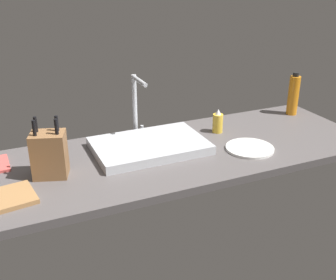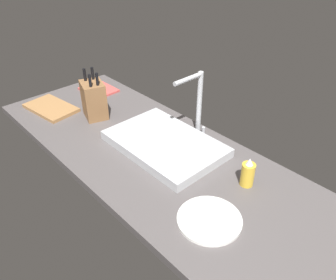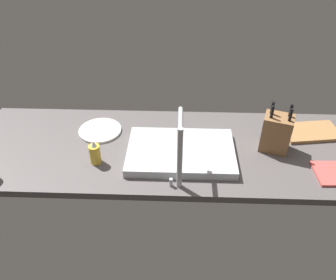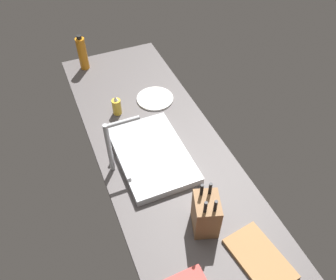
# 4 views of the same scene
# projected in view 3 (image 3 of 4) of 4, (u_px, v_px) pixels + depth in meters

# --- Properties ---
(countertop_slab) EXTENTS (1.95, 0.67, 0.04)m
(countertop_slab) POSITION_uv_depth(u_px,v_px,m) (165.00, 150.00, 1.73)
(countertop_slab) COLOR #514C4C
(countertop_slab) RESTS_ON ground
(sink_basin) EXTENTS (0.51, 0.34, 0.04)m
(sink_basin) POSITION_uv_depth(u_px,v_px,m) (181.00, 152.00, 1.65)
(sink_basin) COLOR #B7BABF
(sink_basin) RESTS_ON countertop_slab
(faucet) EXTENTS (0.06, 0.17, 0.31)m
(faucet) POSITION_uv_depth(u_px,v_px,m) (180.00, 150.00, 1.40)
(faucet) COLOR #B7BABF
(faucet) RESTS_ON countertop_slab
(knife_block) EXTENTS (0.16, 0.14, 0.25)m
(knife_block) POSITION_uv_depth(u_px,v_px,m) (276.00, 133.00, 1.65)
(knife_block) COLOR brown
(knife_block) RESTS_ON countertop_slab
(cutting_board) EXTENTS (0.31, 0.21, 0.02)m
(cutting_board) POSITION_uv_depth(u_px,v_px,m) (311.00, 132.00, 1.80)
(cutting_board) COLOR #9E7042
(cutting_board) RESTS_ON countertop_slab
(soap_bottle) EXTENTS (0.05, 0.05, 0.12)m
(soap_bottle) POSITION_uv_depth(u_px,v_px,m) (95.00, 153.00, 1.59)
(soap_bottle) COLOR gold
(soap_bottle) RESTS_ON countertop_slab
(dinner_plate) EXTENTS (0.22, 0.22, 0.01)m
(dinner_plate) POSITION_uv_depth(u_px,v_px,m) (100.00, 130.00, 1.82)
(dinner_plate) COLOR white
(dinner_plate) RESTS_ON countertop_slab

